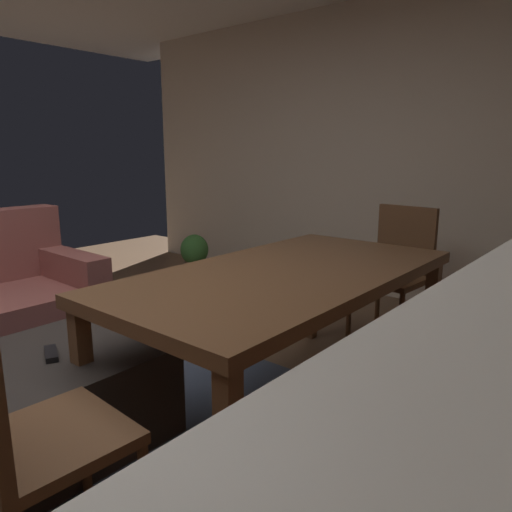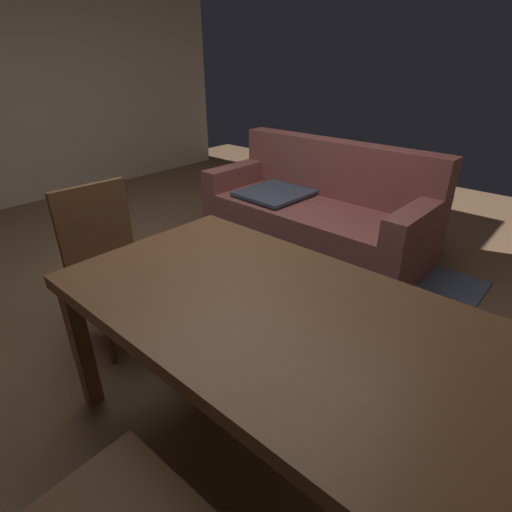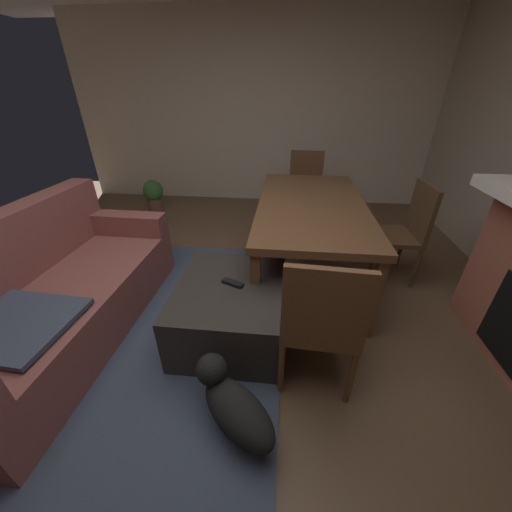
% 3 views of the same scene
% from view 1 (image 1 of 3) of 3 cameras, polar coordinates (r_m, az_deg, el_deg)
% --- Properties ---
extents(floor, '(7.97, 7.97, 0.00)m').
position_cam_1_polar(floor, '(2.57, -26.85, -19.84)').
color(floor, brown).
extents(wall_right_window_side, '(0.12, 5.62, 2.61)m').
position_cam_1_polar(wall_right_window_side, '(4.59, 13.26, 12.01)').
color(wall_right_window_side, beige).
rests_on(wall_right_window_side, ground).
extents(ottoman_coffee_table, '(0.90, 0.76, 0.44)m').
position_cam_1_polar(ottoman_coffee_table, '(2.41, -23.27, -15.71)').
color(ottoman_coffee_table, '#2D2826').
rests_on(ottoman_coffee_table, ground).
extents(tv_remote, '(0.11, 0.17, 0.02)m').
position_cam_1_polar(tv_remote, '(2.30, -23.32, -10.67)').
color(tv_remote, black).
rests_on(tv_remote, ottoman_coffee_table).
extents(dining_table, '(1.90, 0.97, 0.74)m').
position_cam_1_polar(dining_table, '(2.39, 3.70, -3.25)').
color(dining_table, brown).
rests_on(dining_table, ground).
extents(dining_chair_south, '(0.45, 0.45, 0.93)m').
position_cam_1_polar(dining_chair_south, '(2.08, 24.00, -11.04)').
color(dining_chair_south, '#513823').
rests_on(dining_chair_south, ground).
extents(dining_chair_east, '(0.47, 0.47, 0.93)m').
position_cam_1_polar(dining_chair_east, '(3.56, 16.56, -0.92)').
color(dining_chair_east, brown).
rests_on(dining_chair_east, ground).
extents(dining_chair_west, '(0.46, 0.46, 0.93)m').
position_cam_1_polar(dining_chair_west, '(1.65, -26.69, -17.63)').
color(dining_chair_west, brown).
rests_on(dining_chair_west, ground).
extents(potted_plant, '(0.29, 0.29, 0.48)m').
position_cam_1_polar(potted_plant, '(4.94, -7.36, 0.08)').
color(potted_plant, brown).
rests_on(potted_plant, ground).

